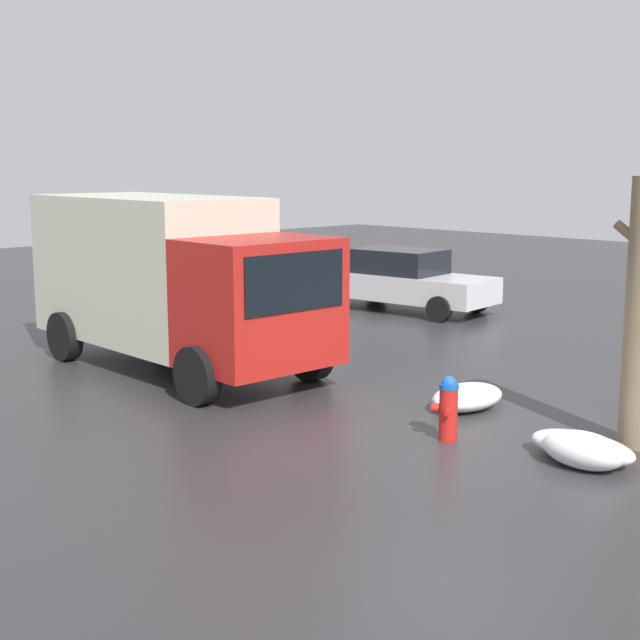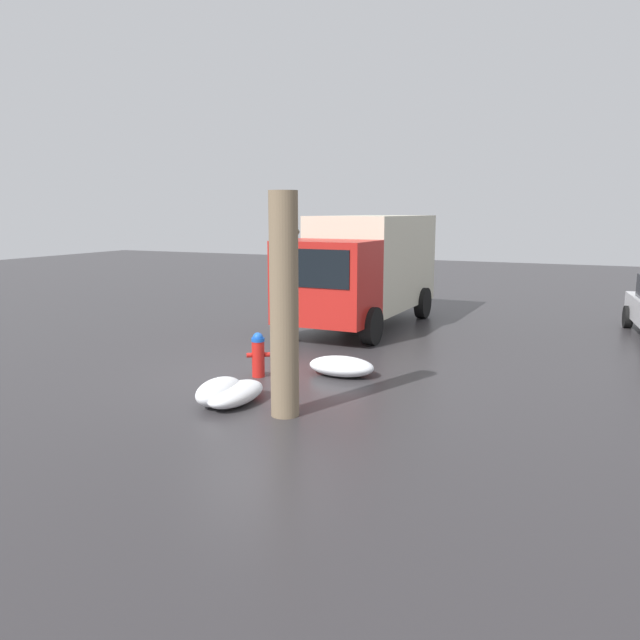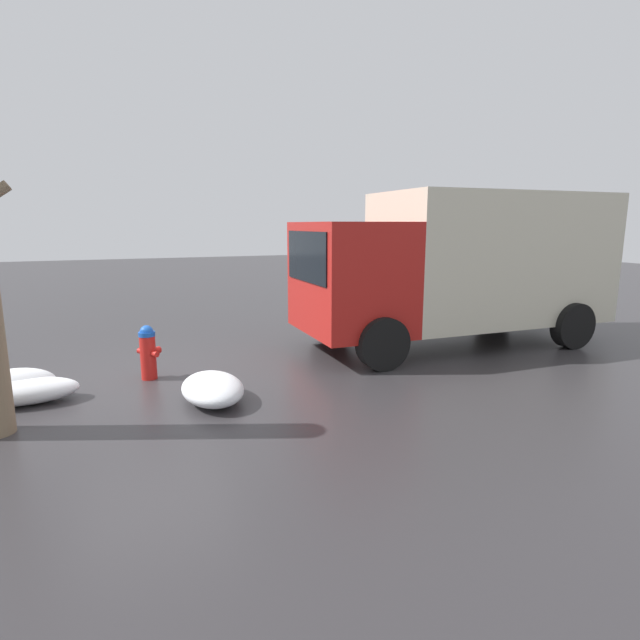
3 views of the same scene
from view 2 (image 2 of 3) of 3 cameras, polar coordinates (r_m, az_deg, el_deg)
name	(u,v)px [view 2 (image 2 of 3)]	position (r m, az deg, el deg)	size (l,w,h in m)	color
ground_plane	(259,377)	(12.03, -5.64, -5.17)	(60.00, 60.00, 0.00)	#333033
fire_hydrant	(258,354)	(11.93, -5.68, -3.11)	(0.38, 0.42, 0.86)	red
tree_trunk	(284,305)	(9.40, -3.29, 1.35)	(0.67, 0.44, 3.42)	#7F6B51
delivery_truck	(364,266)	(17.19, 4.07, 4.91)	(6.35, 2.68, 3.00)	red
snow_pile_by_hydrant	(236,394)	(10.38, -7.71, -6.70)	(1.35, 0.66, 0.34)	white
snow_pile_curbside	(219,391)	(10.37, -9.19, -6.47)	(1.04, 0.61, 0.44)	white
snow_pile_by_tree	(341,366)	(12.02, 1.98, -4.24)	(0.82, 1.30, 0.37)	white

